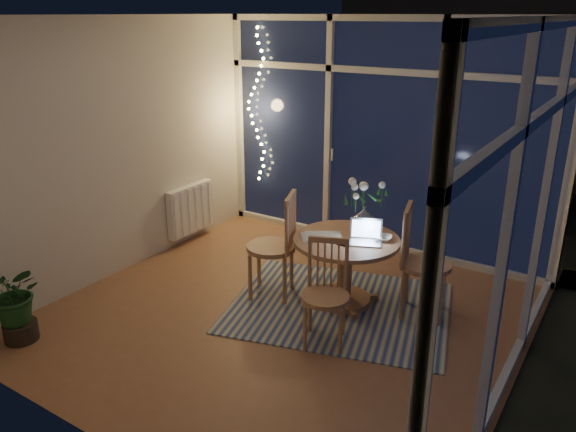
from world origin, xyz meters
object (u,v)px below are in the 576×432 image
Objects in this scene: flower_vase at (364,217)px; chair_left at (271,245)px; dining_table at (345,271)px; laptop at (366,232)px; chair_right at (426,262)px; potted_plant at (15,300)px; chair_front at (325,295)px.

chair_left is at bearing -140.80° from flower_vase.
laptop reaches higher than dining_table.
chair_left is at bearing 92.86° from chair_right.
chair_left is 1.40× the size of potted_plant.
chair_left is (-0.68, -0.23, 0.20)m from dining_table.
chair_left is at bearing -161.27° from dining_table.
flower_vase reaches higher than potted_plant.
chair_front is 0.76m from laptop.
chair_right reaches higher than chair_front.
chair_right reaches higher than potted_plant.
laptop reaches higher than flower_vase.
dining_table is 0.55m from flower_vase.
dining_table is 2.87m from potted_plant.
chair_front reaches higher than flower_vase.
chair_left is 3.66× the size of laptop.
dining_table is 1.29× the size of potted_plant.
potted_plant is (-2.01, -2.39, -0.39)m from flower_vase.
flower_vase is at bearing 107.68° from chair_left.
laptop is (0.02, 0.69, 0.32)m from chair_front.
flower_vase is (0.69, 0.56, 0.24)m from chair_left.
chair_left is at bearing 54.03° from potted_plant.
potted_plant is at bearing -57.49° from chair_left.
chair_left reaches higher than laptop.
chair_right is at bearing 0.13° from laptop.
chair_front is (0.18, -0.70, 0.12)m from dining_table.
dining_table is at bearing 81.25° from chair_front.
chair_left reaches higher than potted_plant.
laptop is at bearing -2.32° from dining_table.
flower_vase is (0.01, 0.33, 0.44)m from dining_table.
dining_table is 0.94× the size of chair_right.
laptop is (0.87, 0.22, 0.24)m from chair_left.
chair_front is 1.09m from flower_vase.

